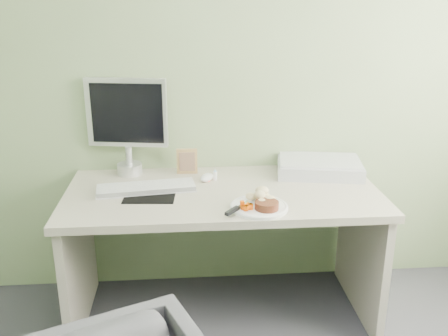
{
  "coord_description": "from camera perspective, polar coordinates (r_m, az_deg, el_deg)",
  "views": [
    {
      "loc": [
        -0.18,
        -0.74,
        1.67
      ],
      "look_at": [
        -0.0,
        1.5,
        0.9
      ],
      "focal_mm": 40.0,
      "sensor_mm": 36.0,
      "label": 1
    }
  ],
  "objects": [
    {
      "name": "steak_knife",
      "position": [
        2.28,
        1.49,
        -4.61
      ],
      "size": [
        0.17,
        0.2,
        0.02
      ],
      "rotation": [
        0.0,
        0.0,
        0.88
      ],
      "color": "silver",
      "rests_on": "plate"
    },
    {
      "name": "carrot_heap",
      "position": [
        2.29,
        2.97,
        -4.19
      ],
      "size": [
        0.08,
        0.07,
        0.04
      ],
      "primitive_type": "cube",
      "rotation": [
        0.0,
        0.0,
        -0.25
      ],
      "color": "#FF5B05",
      "rests_on": "plate"
    },
    {
      "name": "potato_pile",
      "position": [
        2.37,
        4.37,
        -3.12
      ],
      "size": [
        0.13,
        0.1,
        0.07
      ],
      "primitive_type": "ellipsoid",
      "rotation": [
        0.0,
        0.0,
        0.13
      ],
      "color": "tan",
      "rests_on": "plate"
    },
    {
      "name": "monitor",
      "position": [
        2.77,
        -11.02,
        5.31
      ],
      "size": [
        0.44,
        0.15,
        0.53
      ],
      "rotation": [
        0.0,
        0.0,
        -0.17
      ],
      "color": "silver",
      "rests_on": "desk"
    },
    {
      "name": "steak",
      "position": [
        2.3,
        4.91,
        -4.27
      ],
      "size": [
        0.12,
        0.12,
        0.04
      ],
      "primitive_type": "cylinder",
      "rotation": [
        0.0,
        0.0,
        0.06
      ],
      "color": "black",
      "rests_on": "plate"
    },
    {
      "name": "wall_back",
      "position": [
        2.76,
        -0.76,
        12.4
      ],
      "size": [
        3.5,
        0.0,
        3.5
      ],
      "primitive_type": "plane",
      "rotation": [
        1.57,
        0.0,
        0.0
      ],
      "color": "#869F6F",
      "rests_on": "floor"
    },
    {
      "name": "eyedrop_bottle",
      "position": [
        2.68,
        -1.02,
        -0.81
      ],
      "size": [
        0.02,
        0.02,
        0.06
      ],
      "color": "white",
      "rests_on": "desk"
    },
    {
      "name": "keyboard",
      "position": [
        2.57,
        -8.88,
        -2.2
      ],
      "size": [
        0.51,
        0.21,
        0.02
      ],
      "primitive_type": "cube",
      "rotation": [
        0.0,
        0.0,
        0.13
      ],
      "color": "white",
      "rests_on": "desk"
    },
    {
      "name": "photo_frame",
      "position": [
        2.78,
        -4.25,
        0.78
      ],
      "size": [
        0.12,
        0.02,
        0.14
      ],
      "primitive_type": "cube",
      "rotation": [
        0.0,
        0.0,
        -0.04
      ],
      "color": "#AA8A4F",
      "rests_on": "desk"
    },
    {
      "name": "mousepad",
      "position": [
        2.51,
        -8.43,
        -3.08
      ],
      "size": [
        0.27,
        0.24,
        0.0
      ],
      "primitive_type": "cube",
      "rotation": [
        0.0,
        0.0,
        -0.08
      ],
      "color": "black",
      "rests_on": "desk"
    },
    {
      "name": "computer_mouse",
      "position": [
        2.68,
        -1.97,
        -1.08
      ],
      "size": [
        0.1,
        0.12,
        0.04
      ],
      "primitive_type": "ellipsoid",
      "rotation": [
        0.0,
        0.0,
        -0.41
      ],
      "color": "white",
      "rests_on": "desk"
    },
    {
      "name": "plate",
      "position": [
        2.34,
        4.03,
        -4.48
      ],
      "size": [
        0.27,
        0.27,
        0.01
      ],
      "primitive_type": "cylinder",
      "color": "white",
      "rests_on": "desk"
    },
    {
      "name": "scanner",
      "position": [
        2.83,
        10.82,
        0.06
      ],
      "size": [
        0.5,
        0.38,
        0.07
      ],
      "primitive_type": "cube",
      "rotation": [
        0.0,
        0.0,
        -0.17
      ],
      "color": "silver",
      "rests_on": "desk"
    },
    {
      "name": "desk",
      "position": [
        2.62,
        -0.13,
        -6.31
      ],
      "size": [
        1.6,
        0.75,
        0.73
      ],
      "color": "beige",
      "rests_on": "floor"
    }
  ]
}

